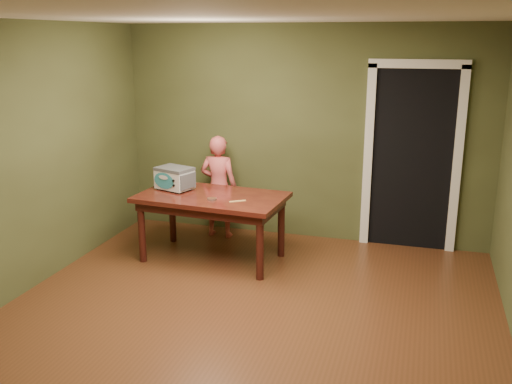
# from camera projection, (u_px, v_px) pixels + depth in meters

# --- Properties ---
(floor) EXTENTS (5.00, 5.00, 0.00)m
(floor) POSITION_uv_depth(u_px,v_px,m) (239.00, 328.00, 4.95)
(floor) COLOR #562D18
(floor) RESTS_ON ground
(room_shell) EXTENTS (4.52, 5.02, 2.61)m
(room_shell) POSITION_uv_depth(u_px,v_px,m) (237.00, 133.00, 4.50)
(room_shell) COLOR #4A532C
(room_shell) RESTS_ON ground
(doorway) EXTENTS (1.10, 0.66, 2.25)m
(doorway) POSITION_uv_depth(u_px,v_px,m) (413.00, 155.00, 6.88)
(doorway) COLOR black
(doorway) RESTS_ON ground
(dining_table) EXTENTS (1.66, 1.01, 0.75)m
(dining_table) POSITION_uv_depth(u_px,v_px,m) (212.00, 204.00, 6.32)
(dining_table) COLOR #370F0C
(dining_table) RESTS_ON floor
(toy_oven) EXTENTS (0.48, 0.39, 0.26)m
(toy_oven) POSITION_uv_depth(u_px,v_px,m) (174.00, 178.00, 6.49)
(toy_oven) COLOR #4C4F54
(toy_oven) RESTS_ON dining_table
(baking_pan) EXTENTS (0.10, 0.10, 0.02)m
(baking_pan) POSITION_uv_depth(u_px,v_px,m) (212.00, 199.00, 6.10)
(baking_pan) COLOR silver
(baking_pan) RESTS_ON dining_table
(spatula) EXTENTS (0.16, 0.12, 0.01)m
(spatula) POSITION_uv_depth(u_px,v_px,m) (238.00, 201.00, 6.05)
(spatula) COLOR #F1C068
(spatula) RESTS_ON dining_table
(child) EXTENTS (0.47, 0.31, 1.28)m
(child) POSITION_uv_depth(u_px,v_px,m) (219.00, 187.00, 7.08)
(child) COLOR #D75859
(child) RESTS_ON floor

